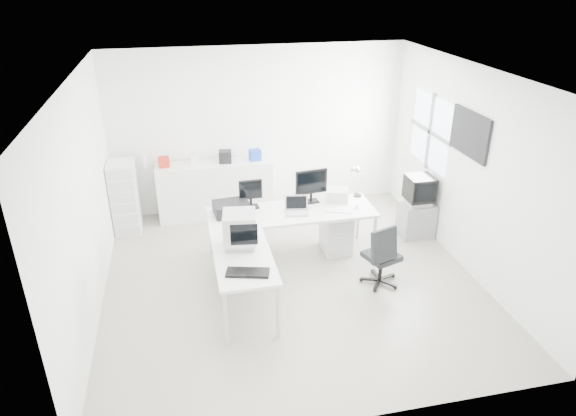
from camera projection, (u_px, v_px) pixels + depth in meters
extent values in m
cube|color=beige|center=(291.00, 279.00, 7.12)|extent=(5.00, 5.00, 0.01)
cube|color=white|center=(292.00, 75.00, 5.91)|extent=(5.00, 5.00, 0.01)
cube|color=white|center=(259.00, 130.00, 8.72)|extent=(5.00, 0.02, 2.80)
cube|color=white|center=(84.00, 204.00, 6.04)|extent=(0.02, 5.00, 2.80)
cube|color=white|center=(470.00, 171.00, 6.99)|extent=(0.02, 5.00, 2.80)
cube|color=white|center=(336.00, 232.00, 7.72)|extent=(0.40, 0.50, 0.60)
cube|color=black|center=(231.00, 208.00, 7.24)|extent=(0.52, 0.43, 0.17)
cube|color=white|center=(338.00, 211.00, 7.34)|extent=(0.40, 0.23, 0.02)
sphere|color=white|center=(357.00, 206.00, 7.43)|extent=(0.06, 0.06, 0.06)
cube|color=#B9B9B9|center=(337.00, 195.00, 7.65)|extent=(0.38, 0.35, 0.18)
cube|color=black|center=(248.00, 273.00, 5.86)|extent=(0.53, 0.32, 0.03)
cube|color=gray|center=(416.00, 220.00, 8.15)|extent=(0.51, 0.42, 0.55)
cube|color=white|center=(215.00, 190.00, 8.73)|extent=(1.92, 0.48, 0.96)
cube|color=red|center=(164.00, 162.00, 8.33)|extent=(0.18, 0.17, 0.17)
cube|color=white|center=(195.00, 161.00, 8.44)|extent=(0.13, 0.12, 0.13)
cube|color=black|center=(225.00, 157.00, 8.52)|extent=(0.22, 0.21, 0.20)
cube|color=#183EAB|center=(255.00, 155.00, 8.62)|extent=(0.20, 0.18, 0.18)
cylinder|color=white|center=(145.00, 161.00, 8.30)|extent=(0.07, 0.07, 0.22)
cube|color=white|center=(125.00, 197.00, 8.18)|extent=(0.41, 0.49, 1.18)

